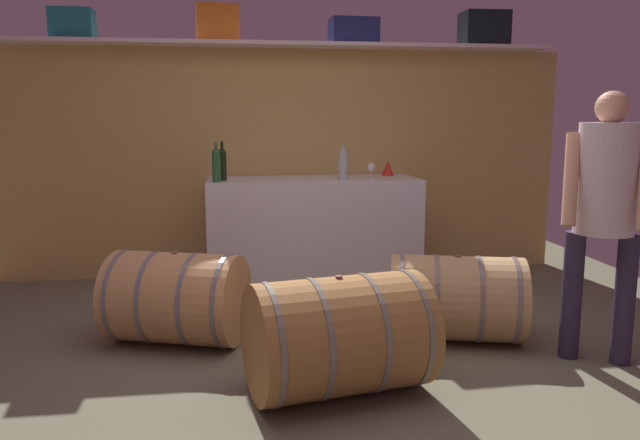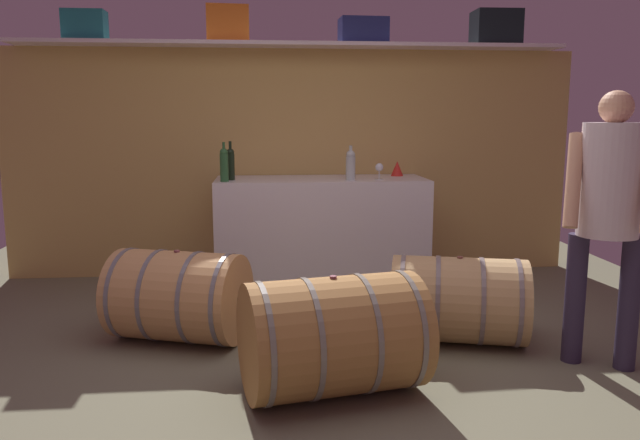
% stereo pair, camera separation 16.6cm
% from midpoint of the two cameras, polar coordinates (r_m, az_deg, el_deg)
% --- Properties ---
extents(ground_plane, '(6.31, 8.03, 0.02)m').
position_cam_midpoint_polar(ground_plane, '(4.13, -2.33, -10.97)').
color(ground_plane, '#6C6A51').
extents(back_wall_panel, '(5.11, 0.10, 2.02)m').
position_cam_midpoint_polar(back_wall_panel, '(5.70, -4.15, 5.20)').
color(back_wall_panel, tan).
rests_on(back_wall_panel, ground).
extents(high_shelf_board, '(4.70, 0.40, 0.03)m').
position_cam_midpoint_polar(high_shelf_board, '(5.56, -4.18, 15.70)').
color(high_shelf_board, silver).
rests_on(high_shelf_board, back_wall_panel).
extents(toolcase_teal, '(0.34, 0.21, 0.25)m').
position_cam_midpoint_polar(toolcase_teal, '(5.74, -22.55, 16.25)').
color(toolcase_teal, '#1E7076').
rests_on(toolcase_teal, high_shelf_board).
extents(toolcase_orange, '(0.37, 0.27, 0.30)m').
position_cam_midpoint_polar(toolcase_orange, '(5.58, -10.24, 17.29)').
color(toolcase_orange, orange).
rests_on(toolcase_orange, high_shelf_board).
extents(toolcase_navy, '(0.42, 0.28, 0.22)m').
position_cam_midpoint_polar(toolcase_navy, '(5.65, 2.22, 16.90)').
color(toolcase_navy, navy).
rests_on(toolcase_navy, high_shelf_board).
extents(toolcase_black, '(0.41, 0.31, 0.30)m').
position_cam_midpoint_polar(toolcase_black, '(5.97, 13.98, 16.61)').
color(toolcase_black, black).
rests_on(toolcase_black, high_shelf_board).
extents(work_cabinet, '(1.79, 0.68, 0.91)m').
position_cam_midpoint_polar(work_cabinet, '(5.39, -1.53, -0.99)').
color(work_cabinet, white).
rests_on(work_cabinet, ground).
extents(wine_bottle_clear, '(0.08, 0.08, 0.29)m').
position_cam_midpoint_polar(wine_bottle_clear, '(5.18, 1.20, 5.12)').
color(wine_bottle_clear, '#B3C0BC').
rests_on(wine_bottle_clear, work_cabinet).
extents(wine_bottle_green, '(0.07, 0.07, 0.32)m').
position_cam_midpoint_polar(wine_bottle_green, '(5.09, -10.40, 5.03)').
color(wine_bottle_green, '#295B2F').
rests_on(wine_bottle_green, work_cabinet).
extents(wine_bottle_dark, '(0.07, 0.07, 0.32)m').
position_cam_midpoint_polar(wine_bottle_dark, '(5.21, -9.83, 5.11)').
color(wine_bottle_dark, black).
rests_on(wine_bottle_dark, work_cabinet).
extents(wine_glass, '(0.07, 0.07, 0.14)m').
position_cam_midpoint_polar(wine_glass, '(5.25, 3.81, 4.78)').
color(wine_glass, white).
rests_on(wine_glass, work_cabinet).
extents(red_funnel, '(0.11, 0.11, 0.13)m').
position_cam_midpoint_polar(red_funnel, '(5.60, 5.39, 4.74)').
color(red_funnel, red).
rests_on(red_funnel, work_cabinet).
extents(wine_barrel_near, '(0.95, 0.74, 0.56)m').
position_cam_midpoint_polar(wine_barrel_near, '(4.11, 11.24, -7.03)').
color(wine_barrel_near, tan).
rests_on(wine_barrel_near, ground).
extents(wine_barrel_far, '(0.96, 0.81, 0.59)m').
position_cam_midpoint_polar(wine_barrel_far, '(4.11, -14.16, -6.93)').
color(wine_barrel_far, tan).
rests_on(wine_barrel_far, ground).
extents(wine_barrel_flank, '(1.01, 0.78, 0.63)m').
position_cam_midpoint_polar(wine_barrel_flank, '(3.27, 0.24, -10.54)').
color(wine_barrel_flank, '#A16F39').
rests_on(wine_barrel_flank, ground).
extents(winemaker_pouring, '(0.51, 0.45, 1.57)m').
position_cam_midpoint_polar(winemaker_pouring, '(3.87, 23.58, 1.75)').
color(winemaker_pouring, '#30273E').
rests_on(winemaker_pouring, ground).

